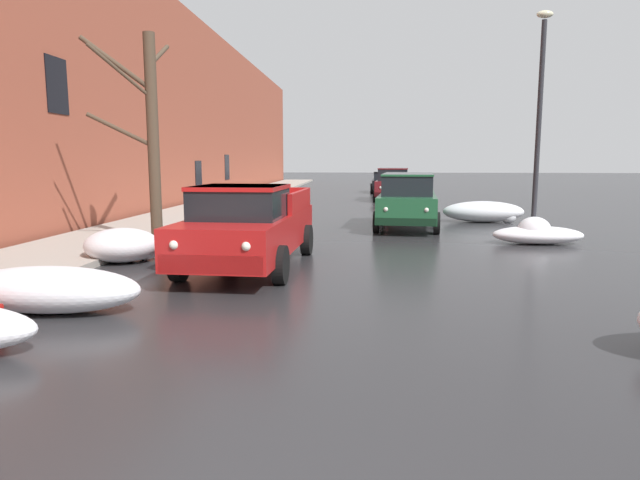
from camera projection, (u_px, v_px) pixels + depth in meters
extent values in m
cube|color=#A8A399|center=(174.00, 218.00, 20.75)|extent=(3.03, 80.00, 0.15)
cube|color=#9E4C38|center=(116.00, 88.00, 20.22)|extent=(0.60, 80.00, 9.74)
cube|color=black|center=(227.00, 167.00, 35.43)|extent=(0.08, 1.10, 1.60)
cube|color=black|center=(198.00, 176.00, 29.36)|extent=(0.08, 1.10, 1.60)
cube|color=black|center=(56.00, 85.00, 15.78)|extent=(0.08, 1.10, 1.60)
ellipsoid|color=white|center=(122.00, 245.00, 12.22)|extent=(1.64, 1.48, 0.76)
ellipsoid|color=white|center=(121.00, 250.00, 12.17)|extent=(0.69, 0.57, 0.57)
ellipsoid|color=white|center=(144.00, 249.00, 12.40)|extent=(0.65, 0.54, 0.54)
ellipsoid|color=white|center=(49.00, 289.00, 8.18)|extent=(2.81, 1.14, 0.68)
ellipsoid|color=white|center=(18.00, 298.00, 8.20)|extent=(0.52, 0.43, 0.43)
ellipsoid|color=white|center=(483.00, 212.00, 20.12)|extent=(2.92, 1.25, 0.77)
ellipsoid|color=white|center=(508.00, 216.00, 19.87)|extent=(0.57, 0.48, 0.48)
ellipsoid|color=white|center=(538.00, 235.00, 14.89)|extent=(2.41, 1.08, 0.48)
ellipsoid|color=white|center=(534.00, 230.00, 14.86)|extent=(0.89, 0.74, 0.74)
cylinder|color=#4C3D2D|center=(153.00, 142.00, 14.12)|extent=(0.30, 0.30, 5.43)
cylinder|color=#4C3D2D|center=(116.00, 64.00, 13.74)|extent=(1.71, 0.48, 1.33)
cylinder|color=#4C3D2D|center=(120.00, 130.00, 14.02)|extent=(1.67, 0.36, 0.90)
cylinder|color=#4C3D2D|center=(159.00, 55.00, 14.78)|extent=(0.38, 2.07, 0.95)
cylinder|color=#4C3D2D|center=(120.00, 72.00, 13.36)|extent=(1.15, 1.24, 1.18)
cube|color=red|center=(250.00, 232.00, 11.64)|extent=(2.13, 5.43, 0.76)
cube|color=black|center=(240.00, 202.00, 10.80)|extent=(1.74, 1.79, 0.64)
cube|color=red|center=(240.00, 187.00, 10.76)|extent=(1.78, 1.84, 0.08)
cube|color=red|center=(300.00, 201.00, 12.49)|extent=(0.22, 2.57, 0.44)
cube|color=red|center=(224.00, 200.00, 12.72)|extent=(0.22, 2.57, 0.44)
cube|color=red|center=(275.00, 196.00, 14.13)|extent=(1.79, 0.18, 0.44)
cube|color=#B7B7BC|center=(211.00, 264.00, 9.10)|extent=(1.80, 0.20, 0.32)
sphere|color=white|center=(246.00, 246.00, 8.94)|extent=(0.16, 0.16, 0.16)
sphere|color=white|center=(174.00, 245.00, 9.09)|extent=(0.16, 0.16, 0.16)
cylinder|color=black|center=(280.00, 265.00, 10.00)|extent=(0.25, 0.73, 0.72)
cylinder|color=black|center=(179.00, 262.00, 10.24)|extent=(0.25, 0.73, 0.72)
cylinder|color=black|center=(307.00, 240.00, 13.15)|extent=(0.25, 0.73, 0.72)
cylinder|color=black|center=(228.00, 238.00, 13.39)|extent=(0.25, 0.73, 0.72)
cube|color=#1E5633|center=(407.00, 206.00, 18.31)|extent=(2.24, 4.84, 0.80)
cube|color=black|center=(408.00, 184.00, 18.25)|extent=(1.86, 3.41, 0.68)
cube|color=#1E5633|center=(408.00, 174.00, 18.20)|extent=(1.90, 3.48, 0.06)
cube|color=black|center=(406.00, 222.00, 16.11)|extent=(1.78, 0.28, 0.22)
cube|color=black|center=(408.00, 208.00, 20.58)|extent=(1.78, 0.28, 0.22)
cylinder|color=black|center=(437.00, 223.00, 16.79)|extent=(0.24, 0.69, 0.68)
cylinder|color=black|center=(376.00, 222.00, 17.10)|extent=(0.24, 0.69, 0.68)
cylinder|color=black|center=(434.00, 214.00, 19.62)|extent=(0.24, 0.69, 0.68)
cylinder|color=black|center=(382.00, 213.00, 19.94)|extent=(0.24, 0.69, 0.68)
sphere|color=silver|center=(427.00, 210.00, 15.93)|extent=(0.14, 0.14, 0.14)
sphere|color=silver|center=(386.00, 209.00, 16.13)|extent=(0.14, 0.14, 0.14)
cube|color=slate|center=(410.00, 198.00, 24.25)|extent=(1.66, 3.93, 0.60)
cube|color=black|center=(410.00, 185.00, 24.36)|extent=(1.41, 2.05, 0.52)
cube|color=slate|center=(410.00, 180.00, 24.33)|extent=(1.44, 2.09, 0.06)
cube|color=#303032|center=(413.00, 205.00, 22.39)|extent=(1.59, 0.14, 0.22)
cube|color=#303032|center=(407.00, 199.00, 26.15)|extent=(1.59, 0.14, 0.22)
cylinder|color=black|center=(432.00, 207.00, 23.02)|extent=(0.19, 0.60, 0.60)
cylinder|color=black|center=(392.00, 207.00, 23.17)|extent=(0.19, 0.60, 0.60)
cylinder|color=black|center=(426.00, 203.00, 25.41)|extent=(0.19, 0.60, 0.60)
cylinder|color=black|center=(390.00, 202.00, 25.56)|extent=(0.19, 0.60, 0.60)
sphere|color=silver|center=(426.00, 199.00, 22.28)|extent=(0.14, 0.14, 0.14)
sphere|color=silver|center=(400.00, 199.00, 22.37)|extent=(0.14, 0.14, 0.14)
cube|color=maroon|center=(393.00, 187.00, 30.84)|extent=(2.16, 4.37, 0.80)
cube|color=black|center=(393.00, 174.00, 30.78)|extent=(1.81, 3.08, 0.68)
cube|color=maroon|center=(393.00, 169.00, 30.73)|extent=(1.85, 3.14, 0.06)
cube|color=black|center=(392.00, 195.00, 28.87)|extent=(1.79, 0.27, 0.22)
cube|color=black|center=(394.00, 190.00, 32.90)|extent=(1.79, 0.27, 0.22)
cylinder|color=black|center=(410.00, 196.00, 29.47)|extent=(0.24, 0.69, 0.68)
cylinder|color=black|center=(375.00, 196.00, 29.77)|extent=(0.24, 0.69, 0.68)
cylinder|color=black|center=(410.00, 193.00, 32.03)|extent=(0.24, 0.69, 0.68)
cylinder|color=black|center=(378.00, 193.00, 32.33)|extent=(0.24, 0.69, 0.68)
sphere|color=silver|center=(403.00, 188.00, 28.69)|extent=(0.14, 0.14, 0.14)
sphere|color=silver|center=(381.00, 188.00, 28.88)|extent=(0.14, 0.14, 0.14)
cube|color=black|center=(384.00, 184.00, 38.27)|extent=(1.76, 3.84, 0.60)
cube|color=black|center=(384.00, 176.00, 38.38)|extent=(1.50, 2.00, 0.52)
cube|color=black|center=(384.00, 173.00, 38.34)|extent=(1.53, 2.04, 0.06)
cube|color=black|center=(385.00, 188.00, 36.46)|extent=(1.68, 0.14, 0.22)
cube|color=black|center=(384.00, 185.00, 40.13)|extent=(1.68, 0.14, 0.22)
cylinder|color=black|center=(398.00, 189.00, 37.07)|extent=(0.19, 0.60, 0.60)
cylinder|color=black|center=(372.00, 189.00, 37.22)|extent=(0.19, 0.60, 0.60)
cylinder|color=black|center=(396.00, 188.00, 39.40)|extent=(0.19, 0.60, 0.60)
cylinder|color=black|center=(372.00, 188.00, 39.56)|extent=(0.19, 0.60, 0.60)
sphere|color=silver|center=(394.00, 184.00, 36.34)|extent=(0.14, 0.14, 0.14)
sphere|color=silver|center=(377.00, 184.00, 36.44)|extent=(0.14, 0.14, 0.14)
cylinder|color=#28282D|center=(538.00, 133.00, 15.19)|extent=(0.14, 0.14, 6.00)
ellipsoid|color=beige|center=(545.00, 14.00, 14.73)|extent=(0.44, 0.24, 0.20)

